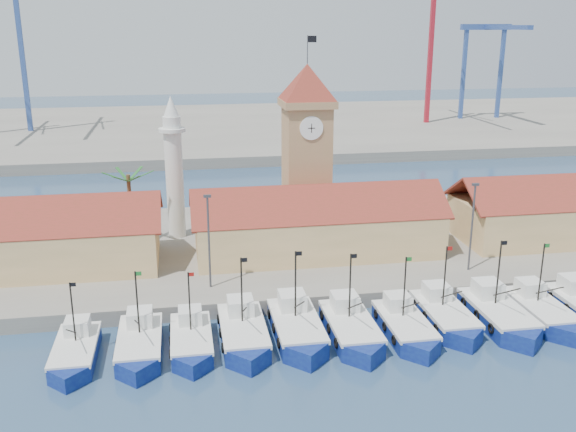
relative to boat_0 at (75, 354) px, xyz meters
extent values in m
plane|color=navy|center=(23.10, -2.34, -0.70)|extent=(400.00, 400.00, 0.00)
cube|color=gray|center=(23.10, 21.66, 0.05)|extent=(140.00, 32.00, 1.50)
cube|color=gray|center=(23.10, 107.66, 0.30)|extent=(240.00, 80.00, 2.00)
cube|color=navy|center=(0.00, 0.36, -0.24)|extent=(3.18, 7.20, 1.64)
cube|color=navy|center=(0.00, -3.24, -0.24)|extent=(3.18, 3.18, 1.64)
cube|color=silver|center=(0.00, 0.36, 0.58)|extent=(3.25, 7.40, 0.32)
cube|color=silver|center=(0.00, 2.16, 1.30)|extent=(1.91, 2.00, 1.27)
cylinder|color=black|center=(0.00, 0.82, 3.12)|extent=(0.13, 0.13, 5.09)
cube|color=black|center=(0.23, 0.82, 5.49)|extent=(0.45, 0.02, 0.32)
cube|color=navy|center=(4.92, 0.70, -0.21)|extent=(3.40, 7.70, 1.75)
cube|color=navy|center=(4.92, -3.15, -0.21)|extent=(3.40, 3.40, 1.75)
cube|color=silver|center=(4.92, 0.70, 0.67)|extent=(3.47, 7.91, 0.34)
cube|color=silver|center=(4.92, 2.62, 1.44)|extent=(2.04, 2.14, 1.36)
cylinder|color=black|center=(4.92, 1.18, 3.39)|extent=(0.14, 0.14, 5.44)
cube|color=#197226|center=(5.16, 1.18, 5.91)|extent=(0.49, 0.02, 0.34)
cube|color=navy|center=(9.02, 0.70, -0.23)|extent=(3.23, 7.30, 1.66)
cube|color=navy|center=(9.02, -2.95, -0.23)|extent=(3.23, 3.23, 1.66)
cube|color=silver|center=(9.02, 0.70, 0.60)|extent=(3.29, 7.51, 0.32)
cube|color=silver|center=(9.02, 2.53, 1.33)|extent=(1.94, 2.03, 1.29)
cylinder|color=black|center=(9.02, 1.16, 3.18)|extent=(0.13, 0.13, 5.16)
cube|color=#A5140F|center=(9.25, 1.16, 5.58)|extent=(0.46, 0.02, 0.32)
cube|color=navy|center=(13.31, 1.14, -0.18)|extent=(3.62, 8.20, 1.86)
cube|color=navy|center=(13.31, -2.96, -0.18)|extent=(3.62, 3.62, 1.86)
cube|color=silver|center=(13.31, 1.14, 0.75)|extent=(3.69, 8.42, 0.36)
cube|color=silver|center=(13.31, 3.19, 1.58)|extent=(2.17, 2.28, 1.45)
cylinder|color=black|center=(13.31, 1.65, 3.65)|extent=(0.14, 0.14, 5.80)
cube|color=black|center=(13.57, 1.65, 6.34)|extent=(0.52, 0.02, 0.36)
cube|color=navy|center=(17.83, 1.21, -0.16)|extent=(3.75, 8.48, 1.93)
cube|color=navy|center=(17.83, -3.03, -0.16)|extent=(3.75, 3.75, 1.93)
cube|color=silver|center=(17.83, 1.21, 0.80)|extent=(3.82, 8.72, 0.37)
cube|color=silver|center=(17.83, 3.33, 1.66)|extent=(2.25, 2.36, 1.50)
cylinder|color=black|center=(17.83, 1.75, 3.80)|extent=(0.15, 0.15, 6.00)
cube|color=black|center=(18.10, 1.75, 6.59)|extent=(0.54, 0.02, 0.37)
cube|color=navy|center=(22.32, 0.42, -0.18)|extent=(3.64, 8.24, 1.87)
cube|color=navy|center=(22.32, -3.70, -0.18)|extent=(3.64, 3.64, 1.87)
cube|color=silver|center=(22.32, 0.42, 0.76)|extent=(3.71, 8.47, 0.36)
cube|color=silver|center=(22.32, 2.48, 1.59)|extent=(2.18, 2.29, 1.46)
cylinder|color=black|center=(22.32, 0.94, 3.67)|extent=(0.15, 0.15, 5.82)
cube|color=black|center=(22.58, 0.94, 6.38)|extent=(0.52, 0.02, 0.36)
cube|color=navy|center=(26.97, 0.07, -0.21)|extent=(3.43, 7.75, 1.76)
cube|color=navy|center=(26.97, -3.81, -0.21)|extent=(3.43, 3.43, 1.76)
cube|color=silver|center=(26.97, 0.07, 0.67)|extent=(3.49, 7.97, 0.34)
cube|color=silver|center=(26.97, 2.01, 1.46)|extent=(2.06, 2.15, 1.37)
cylinder|color=black|center=(26.97, 0.56, 3.42)|extent=(0.14, 0.14, 5.48)
cube|color=#197226|center=(27.21, 0.56, 5.96)|extent=(0.49, 0.02, 0.34)
cube|color=navy|center=(31.13, 1.43, -0.19)|extent=(3.53, 7.98, 1.81)
cube|color=navy|center=(31.13, -2.56, -0.19)|extent=(3.53, 3.53, 1.81)
cube|color=silver|center=(31.13, 1.43, 0.72)|extent=(3.60, 8.20, 0.35)
cube|color=silver|center=(31.13, 3.43, 1.52)|extent=(2.12, 2.22, 1.41)
cylinder|color=black|center=(31.13, 1.94, 3.54)|extent=(0.14, 0.14, 5.64)
cube|color=#A5140F|center=(31.38, 1.94, 6.16)|extent=(0.50, 0.02, 0.35)
cube|color=navy|center=(35.77, 0.72, -0.16)|extent=(3.77, 8.52, 1.94)
cube|color=navy|center=(35.77, -3.54, -0.16)|extent=(3.77, 3.77, 1.94)
cube|color=silver|center=(35.77, 0.72, 0.81)|extent=(3.84, 8.76, 0.38)
cube|color=silver|center=(35.77, 2.85, 1.67)|extent=(2.26, 2.37, 1.51)
cylinder|color=black|center=(35.77, 1.26, 3.82)|extent=(0.15, 0.15, 6.03)
cube|color=black|center=(36.04, 1.26, 6.62)|extent=(0.54, 0.02, 0.38)
cube|color=navy|center=(39.94, 0.89, -0.20)|extent=(3.49, 7.89, 1.79)
cube|color=navy|center=(39.94, -3.05, -0.20)|extent=(3.49, 3.49, 1.79)
cube|color=silver|center=(39.94, 0.89, 0.70)|extent=(3.56, 8.11, 0.35)
cube|color=silver|center=(39.94, 2.87, 1.50)|extent=(2.09, 2.19, 1.40)
cylinder|color=black|center=(39.94, 1.39, 3.49)|extent=(0.14, 0.14, 5.58)
cube|color=#197226|center=(40.19, 1.39, 6.08)|extent=(0.50, 0.02, 0.35)
cube|color=silver|center=(44.29, 2.72, 1.61)|extent=(2.20, 2.30, 1.46)
cube|color=#E7BC7E|center=(-8.90, 17.66, 3.05)|extent=(30.00, 10.00, 4.50)
cube|color=maroon|center=(-8.90, 20.16, 6.80)|extent=(31.20, 5.13, 3.21)
cube|color=#E7BC7E|center=(23.10, 17.66, 3.05)|extent=(26.00, 10.00, 4.50)
cube|color=maroon|center=(23.10, 15.16, 6.80)|extent=(27.04, 5.13, 3.21)
cube|color=maroon|center=(23.10, 20.16, 6.80)|extent=(27.04, 5.13, 3.21)
cube|color=maroon|center=(55.10, 20.16, 6.80)|extent=(31.20, 5.13, 3.21)
cube|color=#A87A56|center=(23.10, 23.66, 8.30)|extent=(5.00, 5.00, 15.00)
cube|color=#A87A56|center=(23.10, 23.66, 16.20)|extent=(5.80, 5.80, 0.80)
pyramid|color=maroon|center=(23.10, 23.66, 18.50)|extent=(5.80, 5.80, 4.00)
cylinder|color=white|center=(23.10, 21.11, 13.80)|extent=(2.60, 0.15, 2.60)
cube|color=black|center=(23.10, 21.03, 13.80)|extent=(0.08, 0.02, 1.00)
cube|color=black|center=(23.10, 21.03, 13.80)|extent=(0.80, 0.02, 0.08)
cylinder|color=#3F3F44|center=(23.10, 23.66, 22.00)|extent=(0.10, 0.10, 3.00)
cube|color=black|center=(23.60, 23.66, 23.10)|extent=(1.00, 0.03, 0.70)
cylinder|color=silver|center=(8.10, 25.66, 7.80)|extent=(2.00, 2.00, 14.00)
cylinder|color=silver|center=(8.10, 25.66, 13.30)|extent=(3.00, 3.00, 0.40)
cone|color=silver|center=(8.10, 25.66, 15.90)|extent=(1.80, 1.80, 2.40)
cylinder|color=brown|center=(3.10, 23.66, 4.80)|extent=(0.44, 0.44, 8.00)
cube|color=#216124|center=(4.50, 23.66, 8.60)|extent=(2.80, 0.35, 1.18)
cube|color=#216124|center=(3.80, 24.87, 8.60)|extent=(1.71, 2.60, 1.18)
cube|color=#216124|center=(2.40, 24.87, 8.60)|extent=(1.71, 2.60, 1.18)
cube|color=#216124|center=(1.70, 23.66, 8.60)|extent=(2.80, 0.35, 1.18)
cube|color=#216124|center=(2.40, 22.44, 8.60)|extent=(1.71, 2.60, 1.18)
cube|color=#216124|center=(3.80, 22.44, 8.60)|extent=(1.71, 2.60, 1.18)
cylinder|color=#3F3F44|center=(11.10, 9.66, 5.30)|extent=(0.20, 0.20, 9.00)
cube|color=#3F3F44|center=(11.10, 9.66, 9.70)|extent=(0.70, 0.25, 0.25)
cylinder|color=#3F3F44|center=(37.10, 9.66, 5.30)|extent=(0.20, 0.20, 9.00)
cube|color=#3F3F44|center=(37.10, 9.66, 9.70)|extent=(0.70, 0.25, 0.25)
cube|color=#325098|center=(-24.30, 105.66, 16.80)|extent=(1.00, 1.00, 30.99)
cube|color=#AF1B29|center=(68.99, 102.66, 18.23)|extent=(1.00, 1.00, 33.85)
cube|color=#325098|center=(80.10, 107.66, 12.30)|extent=(0.90, 0.90, 22.00)
cube|color=#325098|center=(90.10, 107.66, 12.30)|extent=(0.90, 0.90, 22.00)
cube|color=#325098|center=(85.10, 107.66, 23.80)|extent=(13.00, 1.40, 1.40)
cube|color=#325098|center=(85.10, 97.66, 23.80)|extent=(1.40, 22.00, 1.00)
camera|label=1|loc=(8.85, -47.00, 24.80)|focal=40.00mm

